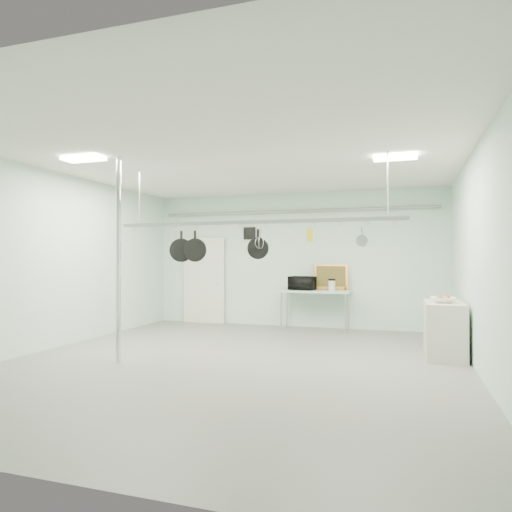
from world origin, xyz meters
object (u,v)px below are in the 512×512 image
(skillet_left, at_px, (181,246))
(skillet_mid, at_px, (195,246))
(side_cabinet, at_px, (444,329))
(pot_rack, at_px, (253,220))
(prep_table, at_px, (315,293))
(chrome_pole, at_px, (118,259))
(skillet_right, at_px, (258,244))
(fruit_bowl, at_px, (443,300))
(coffee_canister, at_px, (332,286))
(microwave, at_px, (302,283))

(skillet_left, bearing_deg, skillet_mid, -22.87)
(side_cabinet, xyz_separation_m, pot_rack, (-2.95, -1.10, 1.78))
(pot_rack, bearing_deg, prep_table, 83.09)
(chrome_pole, bearing_deg, prep_table, 61.29)
(skillet_right, bearing_deg, prep_table, 80.69)
(pot_rack, xyz_separation_m, fruit_bowl, (2.92, 0.94, -1.28))
(chrome_pole, distance_m, fruit_bowl, 5.20)
(side_cabinet, xyz_separation_m, skillet_left, (-4.23, -1.10, 1.37))
(coffee_canister, bearing_deg, skillet_mid, -119.27)
(pot_rack, height_order, skillet_right, pot_rack)
(prep_table, distance_m, microwave, 0.37)
(pot_rack, xyz_separation_m, microwave, (0.12, 3.23, -1.17))
(chrome_pole, relative_size, skillet_mid, 5.99)
(fruit_bowl, bearing_deg, chrome_pole, -159.10)
(coffee_canister, xyz_separation_m, skillet_right, (-0.70, -3.24, 0.83))
(prep_table, distance_m, fruit_bowl, 3.46)
(side_cabinet, bearing_deg, microwave, 142.98)
(microwave, bearing_deg, skillet_left, 78.41)
(coffee_canister, relative_size, skillet_right, 0.48)
(microwave, relative_size, skillet_left, 1.06)
(microwave, bearing_deg, pot_rack, 99.68)
(fruit_bowl, distance_m, skillet_left, 4.39)
(skillet_left, bearing_deg, side_cabinet, -8.30)
(prep_table, distance_m, skillet_left, 3.83)
(chrome_pole, relative_size, side_cabinet, 2.67)
(coffee_canister, relative_size, skillet_left, 0.42)
(prep_table, bearing_deg, skillet_right, -95.38)
(fruit_bowl, bearing_deg, skillet_left, -167.38)
(prep_table, height_order, side_cabinet, prep_table)
(chrome_pole, xyz_separation_m, coffee_canister, (2.69, 4.14, -0.58))
(microwave, height_order, fruit_bowl, microwave)
(fruit_bowl, bearing_deg, skillet_mid, -166.58)
(prep_table, height_order, skillet_mid, skillet_mid)
(chrome_pole, distance_m, pot_rack, 2.19)
(prep_table, xyz_separation_m, coffee_canister, (0.39, -0.06, 0.19))
(fruit_bowl, relative_size, skillet_mid, 0.72)
(pot_rack, height_order, coffee_canister, pot_rack)
(skillet_mid, relative_size, skillet_right, 1.14)
(chrome_pole, xyz_separation_m, skillet_left, (0.62, 0.90, 0.22))
(fruit_bowl, height_order, skillet_right, skillet_right)
(prep_table, bearing_deg, skillet_mid, -113.32)
(prep_table, distance_m, pot_rack, 3.61)
(prep_table, xyz_separation_m, microwave, (-0.28, -0.07, 0.23))
(microwave, distance_m, skillet_mid, 3.51)
(prep_table, distance_m, skillet_mid, 3.73)
(microwave, xyz_separation_m, coffee_canister, (0.67, 0.00, -0.04))
(microwave, distance_m, coffee_canister, 0.67)
(side_cabinet, bearing_deg, pot_rack, -159.55)
(microwave, bearing_deg, coffee_canister, -168.15)
(fruit_bowl, relative_size, skillet_left, 0.72)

